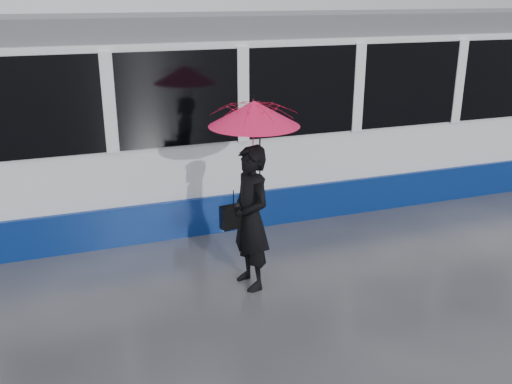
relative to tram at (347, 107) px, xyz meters
name	(u,v)px	position (x,y,z in m)	size (l,w,h in m)	color
ground	(271,260)	(-2.52, -2.50, -1.64)	(90.00, 90.00, 0.00)	#2E2D33
rails	(222,203)	(-2.52, 0.00, -1.63)	(34.00, 1.51, 0.02)	#3F3D38
tram	(347,107)	(0.00, 0.00, 0.00)	(26.00, 2.56, 3.35)	white
woman	(251,218)	(-3.03, -3.08, -0.68)	(0.70, 0.46, 1.91)	black
umbrella	(254,131)	(-2.98, -3.08, 0.45)	(1.29, 1.29, 1.29)	#FF1583
handbag	(234,216)	(-3.25, -3.06, -0.64)	(0.36, 0.20, 0.48)	black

